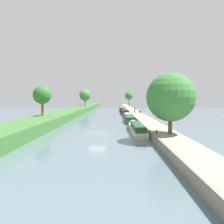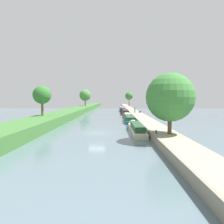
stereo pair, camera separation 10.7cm
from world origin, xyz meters
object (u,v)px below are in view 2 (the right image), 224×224
(narrowboat_green, at_px, (127,116))
(park_bench, at_px, (140,111))
(narrowboat_maroon, at_px, (122,108))
(mooring_bollard_far, at_px, (125,106))
(narrowboat_cream, at_px, (136,128))
(narrowboat_red, at_px, (125,112))
(narrowboat_teal, at_px, (129,119))
(mooring_bollard_near, at_px, (156,132))
(person_walking, at_px, (135,110))
(narrowboat_navy, at_px, (122,110))

(narrowboat_green, xyz_separation_m, park_bench, (4.34, 7.40, 0.77))
(narrowboat_maroon, height_order, mooring_bollard_far, mooring_bollard_far)
(narrowboat_cream, xyz_separation_m, narrowboat_red, (-0.04, 37.85, 0.07))
(narrowboat_teal, distance_m, narrowboat_green, 10.66)
(narrowboat_cream, height_order, narrowboat_teal, narrowboat_cream)
(narrowboat_red, height_order, mooring_bollard_far, narrowboat_red)
(narrowboat_cream, distance_m, narrowboat_green, 24.83)
(narrowboat_maroon, height_order, mooring_bollard_near, mooring_bollard_near)
(person_walking, bearing_deg, mooring_bollard_far, 91.14)
(narrowboat_navy, bearing_deg, narrowboat_red, -88.84)
(person_walking, height_order, mooring_bollard_near, person_walking)
(narrowboat_green, relative_size, narrowboat_maroon, 0.65)
(narrowboat_red, relative_size, narrowboat_maroon, 0.96)
(mooring_bollard_far, bearing_deg, narrowboat_maroon, -103.20)
(narrowboat_teal, height_order, narrowboat_maroon, narrowboat_teal)
(narrowboat_red, relative_size, person_walking, 9.07)
(narrowboat_teal, height_order, narrowboat_navy, narrowboat_navy)
(narrowboat_cream, relative_size, narrowboat_green, 1.41)
(person_walking, relative_size, park_bench, 1.11)
(narrowboat_maroon, height_order, person_walking, person_walking)
(narrowboat_navy, distance_m, mooring_bollard_far, 23.35)
(narrowboat_navy, distance_m, mooring_bollard_near, 61.89)
(narrowboat_cream, bearing_deg, mooring_bollard_far, 88.73)
(narrowboat_teal, distance_m, narrowboat_maroon, 55.72)
(narrowboat_green, height_order, mooring_bollard_near, mooring_bollard_near)
(narrowboat_red, xyz_separation_m, mooring_bollard_near, (1.75, -45.57, 0.52))
(narrowboat_red, relative_size, park_bench, 10.03)
(mooring_bollard_near, xyz_separation_m, mooring_bollard_far, (0.00, 85.10, 0.00))
(narrowboat_maroon, bearing_deg, narrowboat_cream, -89.96)
(narrowboat_teal, bearing_deg, narrowboat_red, 89.55)
(narrowboat_green, bearing_deg, park_bench, 59.64)
(mooring_bollard_far, distance_m, park_bench, 45.22)
(park_bench, bearing_deg, narrowboat_cream, -97.64)
(narrowboat_navy, height_order, mooring_bollard_far, narrowboat_navy)
(narrowboat_red, xyz_separation_m, park_bench, (4.37, -5.61, 0.64))
(narrowboat_navy, height_order, narrowboat_maroon, narrowboat_navy)
(mooring_bollard_near, bearing_deg, narrowboat_navy, 91.93)
(narrowboat_teal, bearing_deg, person_walking, 80.41)
(narrowboat_teal, distance_m, narrowboat_red, 23.67)
(narrowboat_navy, distance_m, park_bench, 22.40)
(narrowboat_navy, relative_size, mooring_bollard_near, 35.95)
(narrowboat_red, bearing_deg, park_bench, -52.10)
(narrowboat_navy, bearing_deg, mooring_bollard_near, -88.07)
(narrowboat_green, relative_size, person_walking, 6.15)
(person_walking, bearing_deg, narrowboat_red, 111.58)
(narrowboat_red, xyz_separation_m, person_walking, (2.67, -6.75, 1.17))
(narrowboat_cream, relative_size, park_bench, 9.61)
(narrowboat_green, bearing_deg, narrowboat_red, 90.14)
(narrowboat_teal, xyz_separation_m, person_walking, (2.86, 16.92, 1.26))
(park_bench, bearing_deg, narrowboat_teal, -104.15)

